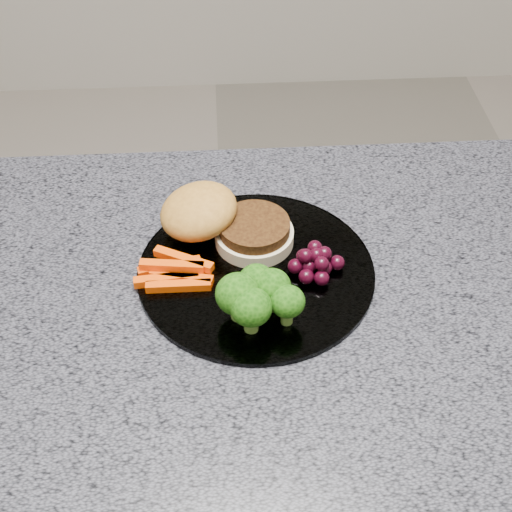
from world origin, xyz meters
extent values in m
cube|color=#52525D|center=(0.00, 0.00, 0.88)|extent=(1.20, 0.60, 0.04)
cylinder|color=white|center=(0.04, 0.07, 0.90)|extent=(0.26, 0.26, 0.01)
cylinder|color=beige|center=(0.04, 0.11, 0.91)|extent=(0.09, 0.09, 0.02)
cylinder|color=#43270C|center=(0.04, 0.11, 0.93)|extent=(0.08, 0.08, 0.01)
ellipsoid|color=#B37A2C|center=(-0.02, 0.13, 0.93)|extent=(0.09, 0.09, 0.05)
cube|color=#EF4703|center=(-0.04, 0.07, 0.91)|extent=(0.07, 0.02, 0.01)
cube|color=#EF4703|center=(-0.04, 0.05, 0.91)|extent=(0.07, 0.03, 0.01)
cube|color=#EF4703|center=(-0.05, 0.05, 0.91)|extent=(0.07, 0.02, 0.01)
cube|color=#EF4703|center=(-0.04, 0.07, 0.92)|extent=(0.07, 0.04, 0.01)
cube|color=#EF4703|center=(-0.05, 0.06, 0.92)|extent=(0.07, 0.02, 0.01)
cube|color=#EF4703|center=(-0.04, 0.04, 0.91)|extent=(0.07, 0.01, 0.01)
cube|color=#EF4703|center=(-0.05, 0.07, 0.91)|extent=(0.07, 0.03, 0.01)
cylinder|color=olive|center=(0.02, 0.00, 0.92)|extent=(0.02, 0.02, 0.02)
ellipsoid|color=#103907|center=(0.02, 0.00, 0.94)|extent=(0.05, 0.05, 0.04)
cylinder|color=olive|center=(0.06, 0.01, 0.92)|extent=(0.01, 0.01, 0.02)
ellipsoid|color=#103907|center=(0.06, 0.01, 0.94)|extent=(0.04, 0.04, 0.04)
cylinder|color=olive|center=(0.03, -0.02, 0.92)|extent=(0.01, 0.01, 0.02)
ellipsoid|color=#103907|center=(0.03, -0.02, 0.94)|extent=(0.04, 0.04, 0.04)
cylinder|color=olive|center=(0.07, -0.01, 0.92)|extent=(0.01, 0.01, 0.02)
ellipsoid|color=#103907|center=(0.07, -0.01, 0.94)|extent=(0.04, 0.04, 0.03)
cylinder|color=olive|center=(0.04, 0.02, 0.92)|extent=(0.01, 0.01, 0.02)
ellipsoid|color=#103907|center=(0.04, 0.02, 0.94)|extent=(0.04, 0.04, 0.03)
sphere|color=black|center=(0.10, 0.06, 0.91)|extent=(0.02, 0.02, 0.02)
sphere|color=black|center=(0.12, 0.06, 0.91)|extent=(0.02, 0.02, 0.02)
sphere|color=black|center=(0.12, 0.07, 0.91)|extent=(0.02, 0.02, 0.02)
sphere|color=black|center=(0.10, 0.07, 0.91)|extent=(0.02, 0.02, 0.02)
sphere|color=black|center=(0.09, 0.06, 0.91)|extent=(0.02, 0.02, 0.02)
sphere|color=black|center=(0.10, 0.04, 0.91)|extent=(0.02, 0.02, 0.02)
sphere|color=black|center=(0.11, 0.04, 0.91)|extent=(0.02, 0.02, 0.02)
sphere|color=black|center=(0.13, 0.06, 0.91)|extent=(0.02, 0.02, 0.02)
sphere|color=black|center=(0.11, 0.06, 0.93)|extent=(0.02, 0.02, 0.02)
sphere|color=black|center=(0.10, 0.06, 0.93)|extent=(0.02, 0.02, 0.02)
sphere|color=black|center=(0.11, 0.05, 0.93)|extent=(0.02, 0.02, 0.02)
sphere|color=black|center=(0.11, 0.07, 0.93)|extent=(0.02, 0.02, 0.02)
sphere|color=black|center=(0.12, 0.06, 0.93)|extent=(0.02, 0.02, 0.02)
camera|label=1|loc=(0.01, -0.48, 1.46)|focal=50.00mm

